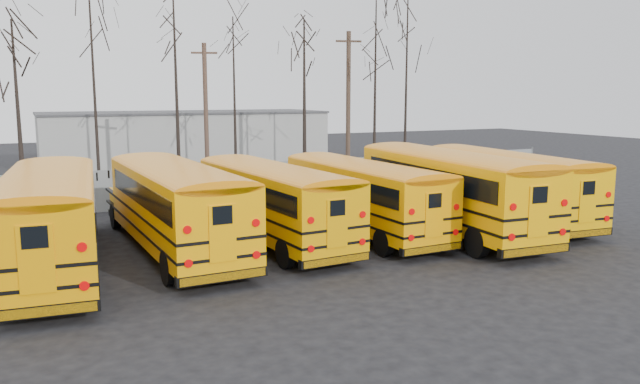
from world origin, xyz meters
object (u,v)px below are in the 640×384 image
bus_f (503,180)px  bus_b (174,200)px  bus_c (271,196)px  bus_e (446,184)px  utility_pole_left (206,115)px  bus_a (49,212)px  utility_pole_right (348,104)px  bus_d (360,191)px

bus_f → bus_b: bearing=-177.4°
bus_c → bus_e: (7.03, -1.35, 0.20)m
bus_c → utility_pole_left: utility_pole_left is taller
bus_c → utility_pole_left: (1.57, 14.46, 2.56)m
bus_a → bus_c: 7.66m
bus_c → utility_pole_left: size_ratio=1.30×
bus_a → bus_c: (7.61, 0.78, -0.15)m
bus_a → bus_e: 14.65m
bus_e → bus_c: bearing=172.8°
utility_pole_right → bus_a: bearing=-126.1°
bus_c → utility_pole_right: bearing=49.0°
bus_a → utility_pole_left: (9.18, 15.24, 2.41)m
bus_b → bus_c: bus_b is taller
bus_a → utility_pole_right: size_ratio=1.25×
bus_f → utility_pole_left: size_ratio=1.34×
bus_e → utility_pole_left: utility_pole_left is taller
bus_d → utility_pole_right: (7.53, 15.14, 3.15)m
utility_pole_left → utility_pole_right: bearing=19.6°
bus_d → utility_pole_left: utility_pole_left is taller
bus_b → bus_d: size_ratio=1.08×
bus_d → bus_e: bus_e is taller
bus_e → bus_f: bearing=16.2°
utility_pole_right → utility_pole_left: bearing=-162.7°
bus_a → bus_f: size_ratio=1.06×
bus_d → bus_f: 6.97m
bus_b → utility_pole_right: size_ratio=1.22×
bus_b → bus_e: size_ratio=0.95×
bus_e → utility_pole_right: (4.25, 16.36, 2.93)m
bus_a → utility_pole_left: utility_pole_left is taller
bus_e → utility_pole_right: bearing=79.2°
bus_b → utility_pole_left: utility_pole_left is taller
bus_f → utility_pole_left: utility_pole_left is taller
bus_b → bus_d: bus_b is taller
bus_c → bus_d: 3.75m
bus_a → bus_b: (4.04, 0.83, -0.03)m
bus_f → utility_pole_right: size_ratio=1.18×
bus_b → utility_pole_right: utility_pole_right is taller
bus_b → bus_d: 7.33m
bus_b → bus_a: bearing=-170.6°
bus_e → utility_pole_right: utility_pole_right is taller
bus_d → bus_f: (6.96, -0.41, 0.07)m
bus_a → bus_f: 18.33m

